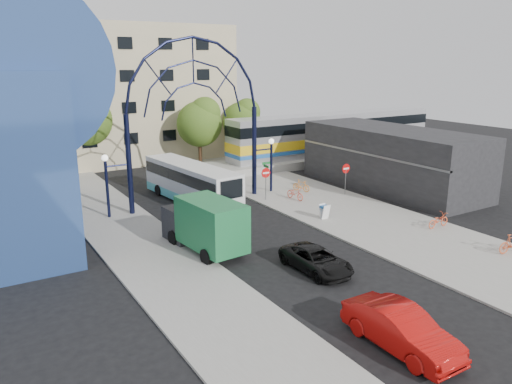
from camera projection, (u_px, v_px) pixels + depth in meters
ground at (313, 268)px, 25.86m from camera, size 120.00×120.00×0.00m
sidewalk_east at (371, 221)px, 33.20m from camera, size 8.00×56.00×0.12m
plaza_west at (153, 255)px, 27.47m from camera, size 5.00×50.00×0.12m
gateway_arch at (194, 88)px, 35.17m from camera, size 13.64×0.44×12.10m
stop_sign at (266, 176)px, 37.65m from camera, size 0.80×0.07×2.50m
do_not_enter_sign at (346, 172)px, 39.16m from camera, size 0.76×0.07×2.48m
street_name_sign at (266, 172)px, 38.31m from camera, size 0.70×0.70×2.80m
sandwich_board at (324, 210)px, 33.43m from camera, size 0.55×0.61×0.99m
commercial_block_east at (392, 159)px, 41.57m from camera, size 6.00×16.00×5.00m
apartment_block at (129, 93)px, 53.82m from camera, size 20.00×12.10×14.00m
train_platform at (334, 156)px, 54.00m from camera, size 32.00×5.00×0.80m
train_car at (335, 133)px, 53.36m from camera, size 25.10×3.05×4.20m
tree_north_a at (201, 121)px, 49.10m from camera, size 4.48×4.48×7.00m
tree_north_b at (86, 117)px, 47.14m from camera, size 5.12×5.12×8.00m
tree_north_c at (243, 119)px, 53.88m from camera, size 4.16×4.16×6.50m
city_bus at (191, 183)px, 37.54m from camera, size 3.44×10.80×2.92m
green_truck at (204, 224)px, 27.99m from camera, size 2.81×6.28×3.08m
black_suv at (316, 260)px, 25.42m from camera, size 2.05×4.38×1.21m
red_sedan at (401, 329)px, 18.51m from camera, size 1.71×4.87×1.60m
bike_near_a at (295, 193)px, 38.09m from camera, size 0.78×1.84×0.94m
bike_near_b at (301, 186)px, 40.43m from camera, size 1.01×1.64×0.95m
bike_far_a at (438, 220)px, 31.74m from camera, size 1.80×0.66×0.94m
bike_far_b at (512, 243)px, 27.51m from camera, size 1.90×0.81×1.11m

